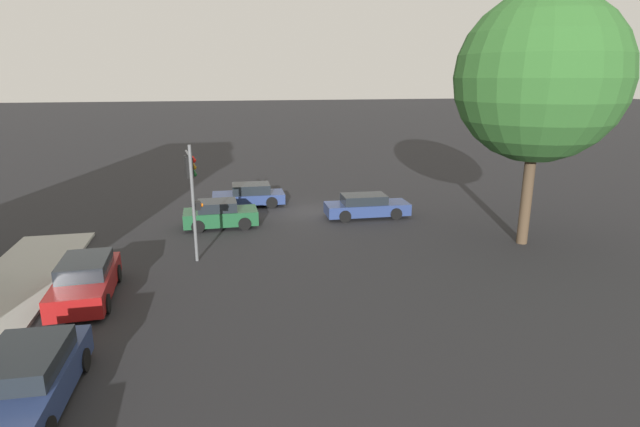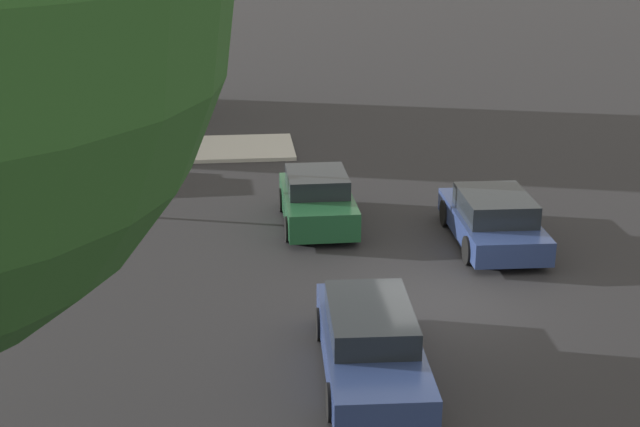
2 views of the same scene
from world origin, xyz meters
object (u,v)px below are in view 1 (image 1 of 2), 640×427
at_px(parked_car_0, 86,280).
at_px(parked_car_1, 25,382).
at_px(crossing_car_0, 366,206).
at_px(crossing_car_1, 220,214).
at_px(street_tree, 540,78).
at_px(crossing_car_2, 249,195).
at_px(traffic_signal, 192,180).

relative_size(parked_car_0, parked_car_1, 0.96).
height_order(crossing_car_0, parked_car_1, parked_car_1).
height_order(crossing_car_1, parked_car_0, parked_car_0).
height_order(street_tree, crossing_car_1, street_tree).
height_order(crossing_car_2, parked_car_0, parked_car_0).
distance_m(crossing_car_1, parked_car_0, 9.42).
bearing_deg(street_tree, parked_car_0, 6.57).
relative_size(traffic_signal, crossing_car_1, 1.31).
bearing_deg(crossing_car_0, traffic_signal, -151.66).
height_order(crossing_car_2, parked_car_1, parked_car_1).
bearing_deg(crossing_car_0, crossing_car_2, 148.95).
bearing_deg(parked_car_1, crossing_car_1, 163.28).
bearing_deg(parked_car_0, street_tree, 94.98).
bearing_deg(crossing_car_2, crossing_car_0, 148.38).
xyz_separation_m(crossing_car_1, parked_car_1, (4.93, 14.32, 0.01)).
bearing_deg(street_tree, crossing_car_1, -22.60).
bearing_deg(traffic_signal, parked_car_1, -117.82).
height_order(street_tree, crossing_car_0, street_tree).
xyz_separation_m(traffic_signal, parked_car_1, (3.77, 9.93, -2.78)).
bearing_deg(crossing_car_1, crossing_car_0, 0.94).
bearing_deg(street_tree, crossing_car_2, -39.76).
distance_m(street_tree, crossing_car_0, 10.98).
xyz_separation_m(traffic_signal, crossing_car_2, (-3.04, -8.68, -2.82)).
bearing_deg(traffic_signal, street_tree, -12.51).
bearing_deg(parked_car_0, traffic_signal, 132.61).
xyz_separation_m(crossing_car_0, crossing_car_1, (8.15, 0.17, 0.05)).
bearing_deg(crossing_car_2, traffic_signal, 72.33).
distance_m(street_tree, parked_car_0, 20.33).
bearing_deg(parked_car_1, street_tree, 116.30).
bearing_deg(crossing_car_0, parked_car_1, -129.85).
distance_m(crossing_car_0, crossing_car_2, 7.50).
bearing_deg(parked_car_0, crossing_car_0, 120.59).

